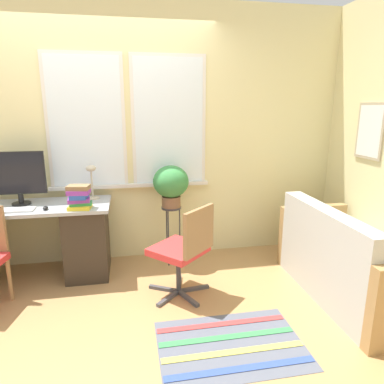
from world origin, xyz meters
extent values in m
plane|color=tan|center=(0.00, 0.00, 0.00)|extent=(14.00, 14.00, 0.00)
cube|color=beige|center=(0.00, 0.67, 1.35)|extent=(9.00, 0.06, 2.70)
cube|color=silver|center=(-0.09, 0.63, 1.50)|extent=(0.79, 0.02, 1.37)
cube|color=white|center=(-0.09, 0.62, 1.50)|extent=(0.72, 0.01, 1.30)
cube|color=silver|center=(0.76, 0.63, 1.50)|extent=(0.79, 0.02, 1.37)
cube|color=white|center=(0.76, 0.62, 1.50)|extent=(0.72, 0.01, 1.30)
cube|color=silver|center=(0.33, 0.63, 0.83)|extent=(1.68, 0.11, 0.04)
cube|color=beige|center=(2.68, 0.00, 1.35)|extent=(0.06, 9.00, 2.70)
cube|color=tan|center=(2.64, -0.05, 1.42)|extent=(0.02, 0.37, 0.54)
cube|color=white|center=(2.63, -0.05, 1.42)|extent=(0.01, 0.32, 0.49)
cube|color=#9EA3A8|center=(-0.71, 0.29, 0.73)|extent=(1.66, 0.59, 0.03)
cube|color=#33281E|center=(-0.12, 0.29, 0.36)|extent=(0.40, 0.51, 0.71)
cylinder|color=black|center=(-0.71, 0.36, 0.75)|extent=(0.17, 0.17, 0.02)
cylinder|color=black|center=(-0.71, 0.36, 0.81)|extent=(0.05, 0.05, 0.10)
cube|color=black|center=(-0.71, 0.37, 1.05)|extent=(0.49, 0.02, 0.41)
cube|color=black|center=(-0.71, 0.36, 1.05)|extent=(0.46, 0.01, 0.38)
cube|color=silver|center=(-0.74, 0.14, 0.75)|extent=(0.40, 0.14, 0.02)
ellipsoid|color=black|center=(-0.44, 0.12, 0.76)|extent=(0.04, 0.07, 0.04)
cylinder|color=#BCB299|center=(-0.06, 0.45, 0.75)|extent=(0.13, 0.13, 0.01)
cylinder|color=#BCB299|center=(-0.06, 0.45, 0.90)|extent=(0.02, 0.02, 0.28)
ellipsoid|color=#BCB299|center=(-0.06, 0.45, 1.06)|extent=(0.10, 0.10, 0.07)
cube|color=yellow|center=(-0.14, 0.11, 0.76)|extent=(0.21, 0.18, 0.03)
cube|color=green|center=(-0.13, 0.11, 0.79)|extent=(0.20, 0.11, 0.03)
cube|color=purple|center=(-0.15, 0.13, 0.82)|extent=(0.21, 0.16, 0.04)
cube|color=#2851B2|center=(-0.14, 0.11, 0.86)|extent=(0.16, 0.17, 0.04)
cube|color=purple|center=(-0.14, 0.11, 0.90)|extent=(0.21, 0.17, 0.04)
cube|color=olive|center=(-0.14, 0.11, 0.94)|extent=(0.21, 0.16, 0.04)
cylinder|color=olive|center=(-0.75, -0.10, 0.21)|extent=(0.04, 0.04, 0.42)
cube|color=#47474C|center=(0.61, -0.35, 0.01)|extent=(0.24, 0.23, 0.03)
cube|color=#47474C|center=(0.78, -0.39, 0.01)|extent=(0.16, 0.28, 0.03)
cube|color=#47474C|center=(0.86, -0.23, 0.01)|extent=(0.29, 0.07, 0.03)
cube|color=#47474C|center=(0.74, -0.11, 0.01)|extent=(0.09, 0.29, 0.03)
cube|color=#47474C|center=(0.59, -0.19, 0.01)|extent=(0.27, 0.17, 0.03)
cylinder|color=#333338|center=(0.72, -0.25, 0.21)|extent=(0.04, 0.04, 0.37)
cube|color=red|center=(0.72, -0.25, 0.43)|extent=(0.60, 0.59, 0.06)
cube|color=olive|center=(0.87, -0.41, 0.65)|extent=(0.31, 0.30, 0.39)
cube|color=beige|center=(2.23, -0.56, 0.21)|extent=(0.72, 1.30, 0.42)
cube|color=beige|center=(1.95, -0.56, 0.62)|extent=(0.16, 1.30, 0.39)
cube|color=#A87F4C|center=(2.23, 0.13, 0.32)|extent=(0.72, 0.09, 0.64)
cylinder|color=#333338|center=(0.74, 0.39, 0.62)|extent=(0.21, 0.21, 0.02)
cylinder|color=#333338|center=(0.83, 0.39, 0.31)|extent=(0.01, 0.01, 0.61)
cylinder|color=#333338|center=(0.69, 0.47, 0.31)|extent=(0.01, 0.01, 0.61)
cylinder|color=#333338|center=(0.69, 0.32, 0.31)|extent=(0.01, 0.01, 0.61)
cylinder|color=brown|center=(0.74, 0.39, 0.69)|extent=(0.20, 0.20, 0.11)
ellipsoid|color=#388442|center=(0.74, 0.39, 0.90)|extent=(0.37, 0.37, 0.33)
cube|color=#565B6B|center=(0.98, -1.02, 0.00)|extent=(1.04, 0.72, 0.01)
cube|color=#334C99|center=(0.98, -1.26, 0.01)|extent=(1.01, 0.06, 0.00)
cube|color=#DBCC4C|center=(0.98, -1.10, 0.01)|extent=(1.01, 0.06, 0.00)
cube|color=#388E4C|center=(0.98, -0.94, 0.01)|extent=(1.01, 0.06, 0.00)
cube|color=#C63838|center=(0.98, -0.78, 0.01)|extent=(1.01, 0.06, 0.00)
camera|label=1|loc=(0.32, -3.04, 1.66)|focal=32.00mm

